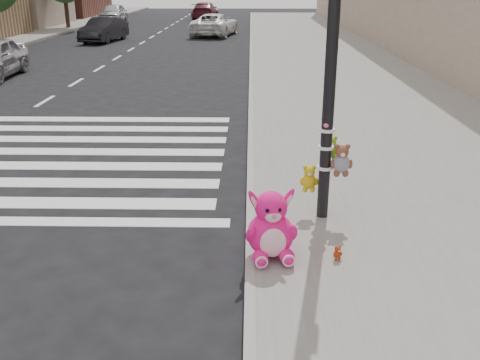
# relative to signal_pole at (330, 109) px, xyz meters

# --- Properties ---
(ground) EXTENTS (120.00, 120.00, 0.00)m
(ground) POSITION_rel_signal_pole_xyz_m (-2.62, -1.81, -1.73)
(ground) COLOR black
(ground) RESTS_ON ground
(sidewalk_near) EXTENTS (7.00, 80.00, 0.14)m
(sidewalk_near) POSITION_rel_signal_pole_xyz_m (2.38, 8.19, -1.66)
(sidewalk_near) COLOR slate
(sidewalk_near) RESTS_ON ground
(curb_edge) EXTENTS (0.12, 80.00, 0.15)m
(curb_edge) POSITION_rel_signal_pole_xyz_m (-1.07, 8.19, -1.66)
(curb_edge) COLOR gray
(curb_edge) RESTS_ON ground
(signal_pole) EXTENTS (0.72, 0.48, 4.00)m
(signal_pole) POSITION_rel_signal_pole_xyz_m (0.00, 0.00, 0.00)
(signal_pole) COLOR black
(signal_pole) RESTS_ON sidewalk_near
(pink_bunny) EXTENTS (0.65, 0.72, 0.91)m
(pink_bunny) POSITION_rel_signal_pole_xyz_m (-0.82, -1.24, -1.22)
(pink_bunny) COLOR #FF1583
(pink_bunny) RESTS_ON sidewalk_near
(red_teddy) EXTENTS (0.15, 0.13, 0.19)m
(red_teddy) POSITION_rel_signal_pole_xyz_m (0.00, -1.31, -1.50)
(red_teddy) COLOR #A83110
(red_teddy) RESTS_ON sidewalk_near
(car_dark_far) EXTENTS (2.02, 4.19, 1.33)m
(car_dark_far) POSITION_rel_signal_pole_xyz_m (-9.33, 23.67, -1.07)
(car_dark_far) COLOR black
(car_dark_far) RESTS_ON ground
(car_white_near) EXTENTS (2.98, 5.10, 1.33)m
(car_white_near) POSITION_rel_signal_pole_xyz_m (-3.33, 27.08, -1.06)
(car_white_near) COLOR white
(car_white_near) RESTS_ON ground
(car_maroon_near) EXTENTS (2.08, 4.91, 1.41)m
(car_maroon_near) POSITION_rel_signal_pole_xyz_m (-5.05, 40.87, -1.02)
(car_maroon_near) COLOR #501621
(car_maroon_near) RESTS_ON ground
(car_silver_deep) EXTENTS (1.76, 4.31, 1.46)m
(car_silver_deep) POSITION_rel_signal_pole_xyz_m (-12.18, 37.52, -1.00)
(car_silver_deep) COLOR silver
(car_silver_deep) RESTS_ON ground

